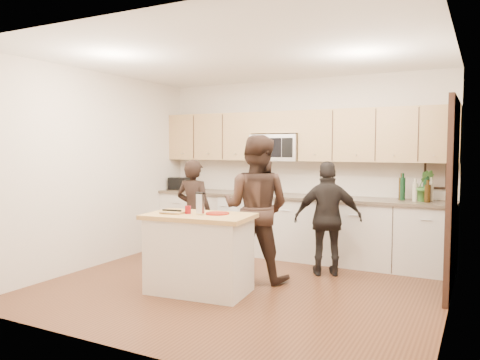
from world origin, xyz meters
The scene contains 21 objects.
floor centered at (0.00, 0.00, 0.00)m, with size 4.50×4.50×0.00m, color brown.
room_shell centered at (0.00, 0.00, 1.73)m, with size 4.52×4.02×2.71m.
back_cabinetry centered at (0.00, 1.69, 0.47)m, with size 4.50×0.66×0.94m.
upper_cabinetry centered at (0.03, 1.83, 1.84)m, with size 4.50×0.33×0.75m.
microwave centered at (-0.31, 1.80, 1.65)m, with size 0.76×0.41×0.40m.
doorway centered at (2.23, 0.90, 1.16)m, with size 0.06×1.25×2.20m.
framed_picture centered at (1.95, 1.98, 1.28)m, with size 0.30×0.03×0.38m.
dish_towel centered at (-0.95, 1.50, 0.80)m, with size 0.34×0.60×0.48m.
island centered at (-0.32, -0.41, 0.45)m, with size 1.27×0.82×0.90m.
red_plate centered at (-0.13, -0.32, 0.91)m, with size 0.27×0.27×0.02m, color maroon.
box_grater centered at (-0.27, -0.46, 1.04)m, with size 0.09×0.06×0.24m.
drink_glass centered at (-0.45, -0.44, 0.95)m, with size 0.07×0.07×0.09m, color maroon.
cutting_board centered at (-0.61, -0.50, 0.91)m, with size 0.26×0.19×0.02m, color tan.
tongs centered at (-0.65, -0.47, 0.93)m, with size 0.24×0.03×0.02m, color black.
knife centered at (-0.62, -0.61, 0.92)m, with size 0.21×0.02×0.01m, color silver.
toaster centered at (-2.03, 1.67, 1.04)m, with size 0.33×0.24×0.21m.
bottle_cluster centered at (1.74, 1.72, 1.11)m, with size 0.45×0.22×0.40m.
orchid centered at (1.84, 1.72, 1.15)m, with size 0.23×0.19×0.42m, color #3D742E.
woman_left centered at (-1.13, 0.72, 0.74)m, with size 0.54×0.35×1.48m, color black.
woman_center centered at (0.03, 0.35, 0.90)m, with size 0.88×0.68×1.80m, color black.
woman_right centered at (0.76, 0.97, 0.74)m, with size 0.87×0.36×1.48m, color black.
Camera 1 is at (2.53, -4.85, 1.65)m, focal length 35.00 mm.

